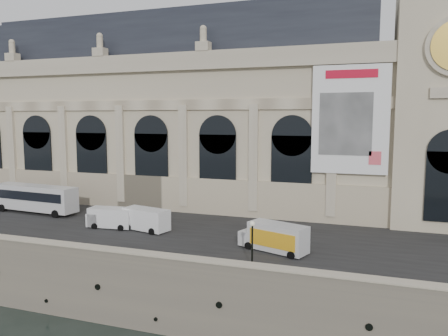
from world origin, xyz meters
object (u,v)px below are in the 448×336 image
object	(u,v)px
bus_left	(35,198)
van_b	(109,218)
lamp_right	(252,246)
van_c	(144,219)
box_truck	(274,237)

from	to	relation	value
bus_left	van_b	bearing A→B (deg)	-14.70
bus_left	lamp_right	size ratio (longest dim) A/B	3.08
van_c	lamp_right	world-z (taller)	lamp_right
van_b	van_c	bearing A→B (deg)	4.72
van_c	lamp_right	size ratio (longest dim) A/B	1.45
bus_left	lamp_right	xyz separation A→B (m)	(34.67, -12.17, -0.02)
box_truck	van_c	bearing A→B (deg)	169.50
van_c	lamp_right	xyz separation A→B (m)	(15.63, -8.75, 0.81)
van_c	van_b	bearing A→B (deg)	-175.28
bus_left	box_truck	distance (m)	35.97
box_truck	lamp_right	size ratio (longest dim) A/B	1.71
van_b	lamp_right	distance (m)	21.87
van_b	van_c	world-z (taller)	van_c
box_truck	lamp_right	world-z (taller)	lamp_right
van_c	lamp_right	bearing A→B (deg)	-29.23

